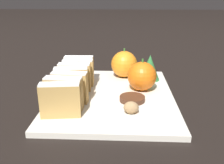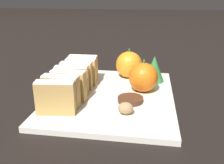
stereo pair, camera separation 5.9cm
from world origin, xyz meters
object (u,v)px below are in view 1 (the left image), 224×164
Objects in this scene: orange_near at (124,64)px; walnut at (131,108)px; chocolate_cookie at (132,99)px; orange_far at (142,76)px.

walnut is at bearing -86.34° from orange_near.
orange_near reaches higher than chocolate_cookie.
orange_far is 1.39× the size of chocolate_cookie.
chocolate_cookie is at bearing 85.98° from walnut.
orange_near is 1.04× the size of orange_far.
orange_near is 1.44× the size of chocolate_cookie.
walnut is (-0.03, -0.13, -0.02)m from orange_far.
chocolate_cookie is at bearing -110.16° from orange_far.
chocolate_cookie is (0.02, -0.17, -0.03)m from orange_near.
orange_far is at bearing 77.18° from walnut.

